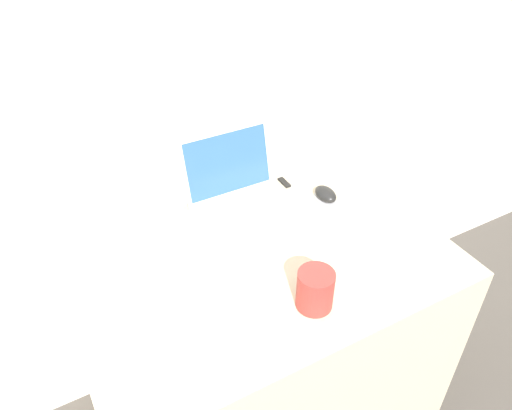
{
  "coord_description": "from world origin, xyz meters",
  "views": [
    {
      "loc": [
        -0.52,
        -0.56,
        1.76
      ],
      "look_at": [
        0.06,
        0.5,
        0.85
      ],
      "focal_mm": 35.0,
      "sensor_mm": 36.0,
      "label": 1
    }
  ],
  "objects": [
    {
      "name": "computer_mouse",
      "position": [
        0.33,
        0.52,
        0.78
      ],
      "size": [
        0.06,
        0.1,
        0.04
      ],
      "color": "#B2B2B7",
      "rests_on": "desk"
    },
    {
      "name": "usb_stick",
      "position": [
        0.26,
        0.67,
        0.77
      ],
      "size": [
        0.02,
        0.06,
        0.01
      ],
      "color": "black",
      "rests_on": "desk"
    },
    {
      "name": "drink_cup",
      "position": [
        0.04,
        0.15,
        0.82
      ],
      "size": [
        0.1,
        0.1,
        0.11
      ],
      "color": "#9E332D",
      "rests_on": "desk"
    },
    {
      "name": "laptop",
      "position": [
        0.06,
        0.61,
        0.82
      ],
      "size": [
        0.31,
        0.28,
        0.24
      ],
      "color": "silver",
      "rests_on": "desk"
    },
    {
      "name": "external_keyboard",
      "position": [
        -0.34,
        0.57,
        0.77
      ],
      "size": [
        0.41,
        0.15,
        0.02
      ],
      "color": "silver",
      "rests_on": "desk"
    },
    {
      "name": "desk",
      "position": [
        0.0,
        0.35,
        0.38
      ],
      "size": [
        1.09,
        0.71,
        0.76
      ],
      "color": "beige",
      "rests_on": "ground_plane"
    },
    {
      "name": "wall_back",
      "position": [
        0.0,
        0.75,
        1.25
      ],
      "size": [
        7.0,
        0.04,
        2.5
      ],
      "color": "silver",
      "rests_on": "ground_plane"
    }
  ]
}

